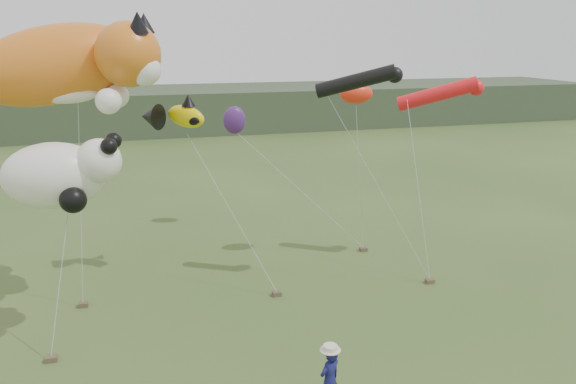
{
  "coord_description": "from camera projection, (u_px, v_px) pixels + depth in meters",
  "views": [
    {
      "loc": [
        -4.84,
        -12.92,
        9.04
      ],
      "look_at": [
        -0.38,
        3.0,
        4.46
      ],
      "focal_mm": 35.0,
      "sensor_mm": 36.0,
      "label": 1
    }
  ],
  "objects": [
    {
      "name": "fish_kite",
      "position": [
        173.0,
        116.0,
        20.82
      ],
      "size": [
        2.74,
        1.78,
        1.34
      ],
      "color": "yellow",
      "rests_on": "ground"
    },
    {
      "name": "headland",
      "position": [
        149.0,
        111.0,
        55.82
      ],
      "size": [
        90.0,
        13.0,
        4.0
      ],
      "color": "#2D3D28",
      "rests_on": "ground"
    },
    {
      "name": "ground",
      "position": [
        330.0,
        372.0,
        15.67
      ],
      "size": [
        120.0,
        120.0,
        0.0
      ],
      "primitive_type": "plane",
      "color": "#385123",
      "rests_on": "ground"
    },
    {
      "name": "panda_kite",
      "position": [
        61.0,
        174.0,
        16.34
      ],
      "size": [
        3.44,
        2.22,
        2.14
      ],
      "color": "white",
      "rests_on": "ground"
    },
    {
      "name": "sandbag_anchors",
      "position": [
        257.0,
        293.0,
        20.35
      ],
      "size": [
        13.52,
        5.84,
        0.16
      ],
      "color": "brown",
      "rests_on": "ground"
    },
    {
      "name": "misc_kites",
      "position": [
        286.0,
        109.0,
        24.54
      ],
      "size": [
        5.2,
        6.01,
        2.68
      ],
      "color": "#FB2D14",
      "rests_on": "ground"
    },
    {
      "name": "festival_attendant",
      "position": [
        330.0,
        380.0,
        13.81
      ],
      "size": [
        0.76,
        0.67,
        1.76
      ],
      "primitive_type": "imported",
      "rotation": [
        0.0,
        0.0,
        3.62
      ],
      "color": "#14164E",
      "rests_on": "ground"
    },
    {
      "name": "tube_kites",
      "position": [
        411.0,
        88.0,
        21.12
      ],
      "size": [
        7.1,
        3.23,
        2.02
      ],
      "color": "black",
      "rests_on": "ground"
    },
    {
      "name": "cat_kite",
      "position": [
        72.0,
        64.0,
        18.11
      ],
      "size": [
        7.37,
        3.93,
        3.49
      ],
      "color": "orange",
      "rests_on": "ground"
    }
  ]
}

